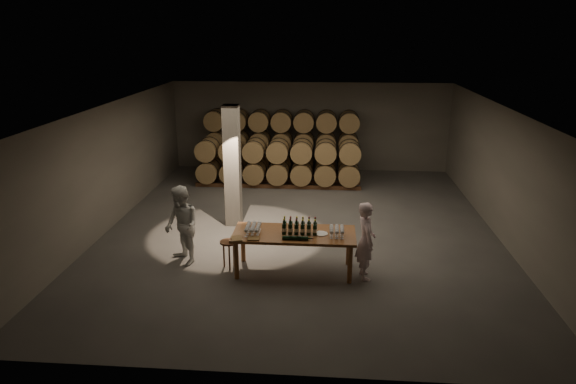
# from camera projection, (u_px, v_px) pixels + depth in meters

# --- Properties ---
(room) EXTENTS (12.00, 12.00, 12.00)m
(room) POSITION_uv_depth(u_px,v_px,m) (232.00, 166.00, 13.36)
(room) COLOR #514F4C
(room) RESTS_ON ground
(tasting_table) EXTENTS (2.60, 1.10, 0.90)m
(tasting_table) POSITION_uv_depth(u_px,v_px,m) (294.00, 237.00, 10.91)
(tasting_table) COLOR brown
(tasting_table) RESTS_ON ground
(barrel_stack_back) EXTENTS (5.48, 0.95, 2.31)m
(barrel_stack_back) POSITION_uv_depth(u_px,v_px,m) (282.00, 142.00, 18.16)
(barrel_stack_back) COLOR brown
(barrel_stack_back) RESTS_ON ground
(barrel_stack_front) EXTENTS (5.48, 0.95, 1.57)m
(barrel_stack_front) POSITION_uv_depth(u_px,v_px,m) (278.00, 162.00, 16.95)
(barrel_stack_front) COLOR brown
(barrel_stack_front) RESTS_ON ground
(bottle_cluster) EXTENTS (0.74, 0.24, 0.35)m
(bottle_cluster) POSITION_uv_depth(u_px,v_px,m) (300.00, 228.00, 10.80)
(bottle_cluster) COLOR black
(bottle_cluster) RESTS_ON tasting_table
(lying_bottles) EXTENTS (0.64, 0.09, 0.09)m
(lying_bottles) POSITION_uv_depth(u_px,v_px,m) (296.00, 238.00, 10.49)
(lying_bottles) COLOR black
(lying_bottles) RESTS_ON tasting_table
(glass_cluster_left) EXTENTS (0.31, 0.53, 0.19)m
(glass_cluster_left) POSITION_uv_depth(u_px,v_px,m) (253.00, 227.00, 10.83)
(glass_cluster_left) COLOR silver
(glass_cluster_left) RESTS_ON tasting_table
(glass_cluster_right) EXTENTS (0.31, 0.42, 0.19)m
(glass_cluster_right) POSITION_uv_depth(u_px,v_px,m) (337.00, 229.00, 10.70)
(glass_cluster_right) COLOR silver
(glass_cluster_right) RESTS_ON tasting_table
(plate) EXTENTS (0.29, 0.29, 0.02)m
(plate) POSITION_uv_depth(u_px,v_px,m) (321.00, 234.00, 10.81)
(plate) COLOR white
(plate) RESTS_ON tasting_table
(notebook_near) EXTENTS (0.25, 0.20, 0.03)m
(notebook_near) POSITION_uv_depth(u_px,v_px,m) (253.00, 239.00, 10.54)
(notebook_near) COLOR brown
(notebook_near) RESTS_ON tasting_table
(notebook_corner) EXTENTS (0.29, 0.33, 0.02)m
(notebook_corner) POSITION_uv_depth(u_px,v_px,m) (237.00, 239.00, 10.55)
(notebook_corner) COLOR brown
(notebook_corner) RESTS_ON tasting_table
(pen) EXTENTS (0.15, 0.02, 0.01)m
(pen) POSITION_uv_depth(u_px,v_px,m) (256.00, 240.00, 10.50)
(pen) COLOR black
(pen) RESTS_ON tasting_table
(stool) EXTENTS (0.38, 0.38, 0.63)m
(stool) POSITION_uv_depth(u_px,v_px,m) (229.00, 246.00, 11.17)
(stool) COLOR brown
(stool) RESTS_ON ground
(person_man) EXTENTS (0.50, 0.67, 1.68)m
(person_man) POSITION_uv_depth(u_px,v_px,m) (366.00, 241.00, 10.63)
(person_man) COLOR white
(person_man) RESTS_ON ground
(person_woman) EXTENTS (1.07, 1.10, 1.78)m
(person_woman) POSITION_uv_depth(u_px,v_px,m) (182.00, 225.00, 11.30)
(person_woman) COLOR silver
(person_woman) RESTS_ON ground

